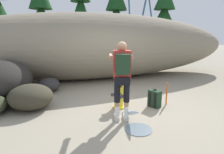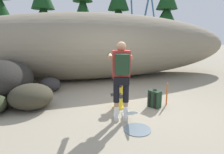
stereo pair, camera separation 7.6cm
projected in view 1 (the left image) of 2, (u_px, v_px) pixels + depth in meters
ground_plane at (127, 109)px, 4.74m from camera, size 56.00×56.00×0.04m
dirt_embankment at (96, 46)px, 7.80m from camera, size 12.73×3.20×2.72m
fire_hydrant at (119, 96)px, 4.68m from camera, size 0.40×0.35×0.72m
hydrant_water_jet at (131, 116)px, 4.00m from camera, size 0.54×1.31×0.55m
utility_worker at (122, 72)px, 3.88m from camera, size 0.66×1.04×1.70m
spare_backpack at (155, 99)px, 4.78m from camera, size 0.35×0.36×0.47m
boulder_large at (3, 81)px, 5.18m from camera, size 1.93×2.21×1.15m
boulder_mid at (31, 97)px, 4.64m from camera, size 1.53×1.52×0.63m
boulder_small at (49, 85)px, 6.07m from camera, size 0.98×1.00×0.45m
pine_tree_left at (41, 14)px, 12.85m from camera, size 2.43×2.43×5.64m
pine_tree_center at (81, 8)px, 13.93m from camera, size 2.31×2.31×6.82m
pine_tree_right at (116, 16)px, 14.32m from camera, size 2.53×2.53×5.92m
pine_tree_far_right at (164, 14)px, 12.78m from camera, size 2.24×2.24×5.29m
survey_stake at (167, 94)px, 4.90m from camera, size 0.04×0.04×0.60m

